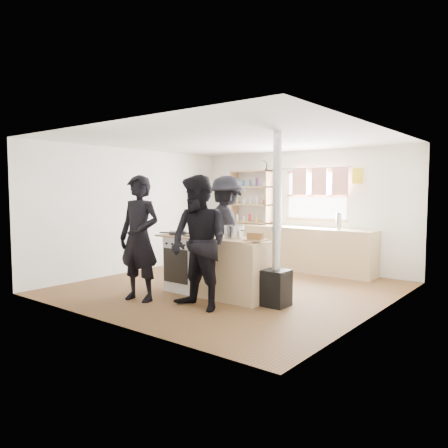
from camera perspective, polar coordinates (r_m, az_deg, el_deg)
The scene contains 14 objects.
ground at distance 7.53m, azimuth 0.80°, elevation -8.39°, with size 5.00×5.00×0.01m, color brown.
back_counter at distance 9.28m, azimuth 9.20°, elevation -3.14°, with size 3.40×0.55×0.90m, color tan.
shelving_unit at distance 9.94m, azimuth 3.55°, elevation 3.56°, with size 1.00×0.28×1.20m.
thermos at distance 8.79m, azimuth 14.75°, elevation 0.31°, with size 0.10×0.10×0.31m, color silver.
cooking_island at distance 6.93m, azimuth -1.03°, elevation -5.54°, with size 1.97×0.64×0.93m.
skillet_greens at distance 7.32m, azimuth -6.09°, elevation -1.14°, with size 0.38×0.38×0.05m.
roast_tray at distance 6.92m, azimuth -1.93°, elevation -1.36°, with size 0.43×0.33×0.07m.
stockpot_stove at distance 7.29m, azimuth -2.91°, elevation -0.69°, with size 0.24×0.24×0.19m.
stockpot_counter at distance 6.66m, azimuth 1.31°, elevation -1.04°, with size 0.30×0.30×0.22m.
bread_board at distance 6.38m, azimuth 4.08°, elevation -1.75°, with size 0.30×0.23×0.12m.
flue_heater at distance 6.32m, azimuth 6.85°, elevation -4.90°, with size 0.35×0.35×2.50m.
person_near_left at distance 6.69m, azimuth -11.01°, elevation -1.82°, with size 0.69×0.45×1.89m, color black.
person_near_right at distance 6.06m, azimuth -3.30°, elevation -2.46°, with size 0.91×0.71×1.88m, color black.
person_far at distance 7.91m, azimuth 0.35°, elevation -0.66°, with size 1.24×0.71×1.92m, color black.
Camera 1 is at (4.47, -5.82, 1.67)m, focal length 35.00 mm.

